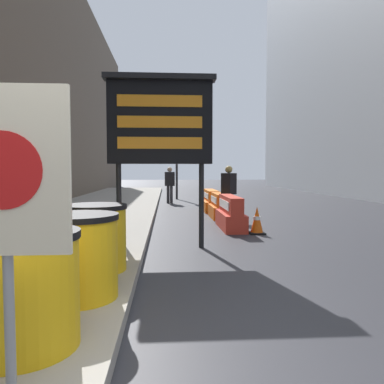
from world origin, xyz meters
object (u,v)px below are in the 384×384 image
at_px(traffic_cone_mid, 257,220).
at_px(jersey_barrier_red_striped, 230,214).
at_px(pedestrian_passerby, 229,188).
at_px(barrel_drum_foreground, 23,290).
at_px(jersey_barrier_orange_near, 211,202).
at_px(barrel_drum_middle, 78,256).
at_px(barrel_drum_back, 95,237).
at_px(warning_sign, 4,187).
at_px(traffic_cone_near, 209,197).
at_px(pedestrian_worker, 170,182).
at_px(jersey_barrier_orange_far, 219,207).
at_px(traffic_light_near_curb, 177,146).
at_px(message_board, 160,122).

bearing_deg(traffic_cone_mid, jersey_barrier_red_striped, 119.92).
bearing_deg(pedestrian_passerby, traffic_cone_mid, 155.44).
distance_m(barrel_drum_foreground, jersey_barrier_orange_near, 11.41).
bearing_deg(barrel_drum_middle, barrel_drum_back, 91.58).
relative_size(barrel_drum_middle, barrel_drum_back, 1.00).
xyz_separation_m(barrel_drum_foreground, warning_sign, (0.18, -0.69, 0.81)).
xyz_separation_m(traffic_cone_near, pedestrian_worker, (-1.71, 0.89, 0.65)).
bearing_deg(pedestrian_worker, traffic_cone_near, -33.79).
xyz_separation_m(barrel_drum_back, traffic_cone_near, (2.82, 11.28, -0.26)).
bearing_deg(pedestrian_passerby, traffic_cone_near, -30.46).
bearing_deg(traffic_cone_near, barrel_drum_middle, -102.68).
height_order(barrel_drum_middle, traffic_cone_mid, barrel_drum_middle).
bearing_deg(barrel_drum_back, barrel_drum_foreground, -93.09).
distance_m(jersey_barrier_orange_far, pedestrian_passerby, 0.90).
bearing_deg(barrel_drum_back, barrel_drum_middle, -88.42).
distance_m(traffic_light_near_curb, pedestrian_passerby, 8.76).
bearing_deg(warning_sign, message_board, 81.00).
height_order(traffic_cone_near, pedestrian_worker, pedestrian_worker).
distance_m(jersey_barrier_orange_far, traffic_cone_near, 4.60).
xyz_separation_m(barrel_drum_middle, traffic_cone_near, (2.79, 12.41, -0.26)).
bearing_deg(jersey_barrier_orange_near, traffic_cone_mid, -84.60).
xyz_separation_m(traffic_light_near_curb, pedestrian_passerby, (1.35, -8.46, -1.84)).
bearing_deg(jersey_barrier_orange_near, pedestrian_passerby, -85.36).
distance_m(traffic_cone_mid, pedestrian_passerby, 2.58).
distance_m(barrel_drum_foreground, message_board, 4.82).
distance_m(barrel_drum_back, jersey_barrier_orange_far, 7.19).
bearing_deg(barrel_drum_back, traffic_cone_near, 75.96).
height_order(jersey_barrier_orange_near, traffic_cone_mid, jersey_barrier_orange_near).
bearing_deg(message_board, warning_sign, -99.00).
height_order(warning_sign, jersey_barrier_red_striped, warning_sign).
height_order(traffic_cone_near, traffic_cone_mid, traffic_cone_near).
height_order(jersey_barrier_red_striped, traffic_cone_mid, jersey_barrier_red_striped).
relative_size(traffic_cone_mid, pedestrian_worker, 0.39).
bearing_deg(jersey_barrier_orange_far, jersey_barrier_red_striped, -90.00).
distance_m(jersey_barrier_orange_near, pedestrian_worker, 3.74).
xyz_separation_m(barrel_drum_back, traffic_cone_mid, (3.12, 3.61, -0.28)).
bearing_deg(message_board, traffic_cone_near, 77.92).
xyz_separation_m(jersey_barrier_orange_near, traffic_cone_mid, (0.49, -5.21, -0.03)).
bearing_deg(jersey_barrier_orange_far, message_board, -111.14).
bearing_deg(jersey_barrier_orange_far, barrel_drum_foreground, -107.11).
bearing_deg(traffic_light_near_curb, barrel_drum_back, -95.90).
bearing_deg(message_board, traffic_light_near_curb, 87.02).
xyz_separation_m(warning_sign, jersey_barrier_orange_far, (2.57, 9.63, -1.07)).
relative_size(barrel_drum_foreground, message_board, 0.27).
relative_size(barrel_drum_back, traffic_cone_near, 1.28).
bearing_deg(pedestrian_passerby, warning_sign, 132.00).
bearing_deg(jersey_barrier_red_striped, pedestrian_worker, 101.15).
xyz_separation_m(jersey_barrier_orange_far, traffic_light_near_curb, (-1.13, 7.86, 2.48)).
relative_size(barrel_drum_middle, pedestrian_worker, 0.54).
distance_m(traffic_cone_near, pedestrian_worker, 2.03).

